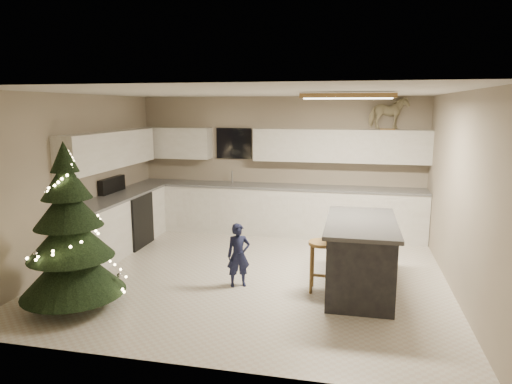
% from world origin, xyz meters
% --- Properties ---
extents(ground_plane, '(5.50, 5.50, 0.00)m').
position_xyz_m(ground_plane, '(0.00, 0.00, 0.00)').
color(ground_plane, beige).
extents(room_shell, '(5.52, 5.02, 2.61)m').
position_xyz_m(room_shell, '(0.02, 0.00, 1.75)').
color(room_shell, tan).
rests_on(room_shell, ground_plane).
extents(cabinetry, '(5.50, 3.20, 2.00)m').
position_xyz_m(cabinetry, '(-0.91, 1.65, 0.76)').
color(cabinetry, white).
rests_on(cabinetry, ground_plane).
extents(island, '(0.90, 1.70, 0.95)m').
position_xyz_m(island, '(1.54, -0.31, 0.48)').
color(island, black).
rests_on(island, ground_plane).
extents(bar_stool, '(0.35, 0.35, 0.68)m').
position_xyz_m(bar_stool, '(1.05, -0.43, 0.51)').
color(bar_stool, brown).
rests_on(bar_stool, ground_plane).
extents(christmas_tree, '(1.27, 1.22, 2.02)m').
position_xyz_m(christmas_tree, '(-1.85, -1.56, 0.83)').
color(christmas_tree, '#3F2816').
rests_on(christmas_tree, ground_plane).
extents(toddler, '(0.38, 0.32, 0.87)m').
position_xyz_m(toddler, '(-0.06, -0.50, 0.43)').
color(toddler, '#181F36').
rests_on(toddler, ground_plane).
extents(rocking_horse, '(0.72, 0.49, 0.58)m').
position_xyz_m(rocking_horse, '(1.98, 2.33, 2.30)').
color(rocking_horse, brown).
rests_on(rocking_horse, cabinetry).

